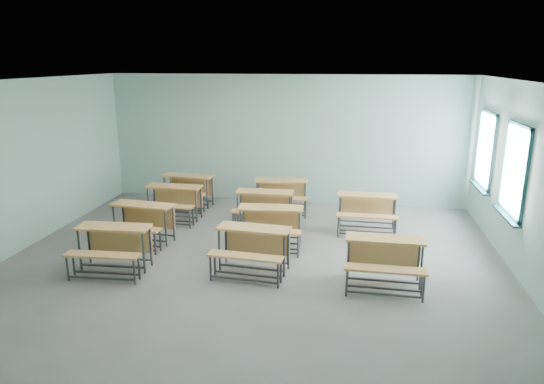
{
  "coord_description": "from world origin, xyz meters",
  "views": [
    {
      "loc": [
        1.7,
        -7.95,
        3.54
      ],
      "look_at": [
        0.15,
        1.2,
        1.0
      ],
      "focal_mm": 32.0,
      "sensor_mm": 36.0,
      "label": 1
    }
  ],
  "objects_px": {
    "desk_unit_r0c0": "(112,242)",
    "desk_unit_r0c2": "(385,255)",
    "desk_unit_r2c0": "(173,198)",
    "desk_unit_r3c0": "(186,186)",
    "desk_unit_r3c1": "(281,191)",
    "desk_unit_r2c2": "(367,207)",
    "desk_unit_r0c1": "(252,244)",
    "desk_unit_r1c0": "(140,218)",
    "desk_unit_r2c1": "(264,204)",
    "desk_unit_r1c1": "(270,221)"
  },
  "relations": [
    {
      "from": "desk_unit_r0c0",
      "to": "desk_unit_r0c2",
      "type": "height_order",
      "value": "same"
    },
    {
      "from": "desk_unit_r2c0",
      "to": "desk_unit_r3c0",
      "type": "distance_m",
      "value": 1.05
    },
    {
      "from": "desk_unit_r3c1",
      "to": "desk_unit_r2c2",
      "type": "bearing_deg",
      "value": -33.24
    },
    {
      "from": "desk_unit_r0c1",
      "to": "desk_unit_r2c2",
      "type": "distance_m",
      "value": 3.15
    },
    {
      "from": "desk_unit_r0c1",
      "to": "desk_unit_r2c0",
      "type": "relative_size",
      "value": 1.04
    },
    {
      "from": "desk_unit_r0c2",
      "to": "desk_unit_r3c0",
      "type": "distance_m",
      "value": 5.86
    },
    {
      "from": "desk_unit_r1c0",
      "to": "desk_unit_r2c0",
      "type": "bearing_deg",
      "value": 92.13
    },
    {
      "from": "desk_unit_r2c0",
      "to": "desk_unit_r1c0",
      "type": "bearing_deg",
      "value": -93.29
    },
    {
      "from": "desk_unit_r1c0",
      "to": "desk_unit_r2c1",
      "type": "bearing_deg",
      "value": 37.7
    },
    {
      "from": "desk_unit_r1c0",
      "to": "desk_unit_r3c0",
      "type": "height_order",
      "value": "same"
    },
    {
      "from": "desk_unit_r2c0",
      "to": "desk_unit_r3c1",
      "type": "bearing_deg",
      "value": 24.41
    },
    {
      "from": "desk_unit_r2c1",
      "to": "desk_unit_r3c0",
      "type": "bearing_deg",
      "value": 150.93
    },
    {
      "from": "desk_unit_r0c1",
      "to": "desk_unit_r2c2",
      "type": "xyz_separation_m",
      "value": [
        1.97,
        2.46,
        0.0
      ]
    },
    {
      "from": "desk_unit_r0c1",
      "to": "desk_unit_r1c1",
      "type": "xyz_separation_m",
      "value": [
        0.1,
        1.22,
        0.0
      ]
    },
    {
      "from": "desk_unit_r2c1",
      "to": "desk_unit_r3c1",
      "type": "relative_size",
      "value": 0.94
    },
    {
      "from": "desk_unit_r1c0",
      "to": "desk_unit_r2c0",
      "type": "height_order",
      "value": "same"
    },
    {
      "from": "desk_unit_r2c0",
      "to": "desk_unit_r0c1",
      "type": "bearing_deg",
      "value": -45.2
    },
    {
      "from": "desk_unit_r0c0",
      "to": "desk_unit_r0c2",
      "type": "relative_size",
      "value": 1.02
    },
    {
      "from": "desk_unit_r0c2",
      "to": "desk_unit_r1c1",
      "type": "xyz_separation_m",
      "value": [
        -2.09,
        1.35,
        0.0
      ]
    },
    {
      "from": "desk_unit_r1c0",
      "to": "desk_unit_r2c2",
      "type": "distance_m",
      "value": 4.67
    },
    {
      "from": "desk_unit_r1c1",
      "to": "desk_unit_r3c1",
      "type": "height_order",
      "value": "same"
    },
    {
      "from": "desk_unit_r1c0",
      "to": "desk_unit_r2c2",
      "type": "bearing_deg",
      "value": 24.77
    },
    {
      "from": "desk_unit_r0c1",
      "to": "desk_unit_r0c2",
      "type": "xyz_separation_m",
      "value": [
        2.19,
        -0.14,
        0.0
      ]
    },
    {
      "from": "desk_unit_r0c0",
      "to": "desk_unit_r0c2",
      "type": "xyz_separation_m",
      "value": [
        4.57,
        0.2,
        0.0
      ]
    },
    {
      "from": "desk_unit_r2c0",
      "to": "desk_unit_r2c1",
      "type": "xyz_separation_m",
      "value": [
        2.12,
        -0.11,
        0.0
      ]
    },
    {
      "from": "desk_unit_r3c0",
      "to": "desk_unit_r1c1",
      "type": "bearing_deg",
      "value": -36.83
    },
    {
      "from": "desk_unit_r3c0",
      "to": "desk_unit_r3c1",
      "type": "relative_size",
      "value": 0.99
    },
    {
      "from": "desk_unit_r2c2",
      "to": "desk_unit_r1c1",
      "type": "bearing_deg",
      "value": -145.76
    },
    {
      "from": "desk_unit_r2c2",
      "to": "desk_unit_r3c1",
      "type": "bearing_deg",
      "value": 153.84
    },
    {
      "from": "desk_unit_r0c0",
      "to": "desk_unit_r3c1",
      "type": "relative_size",
      "value": 0.97
    },
    {
      "from": "desk_unit_r0c2",
      "to": "desk_unit_r3c0",
      "type": "bearing_deg",
      "value": 142.29
    },
    {
      "from": "desk_unit_r0c2",
      "to": "desk_unit_r1c1",
      "type": "height_order",
      "value": "same"
    },
    {
      "from": "desk_unit_r1c1",
      "to": "desk_unit_r3c1",
      "type": "relative_size",
      "value": 0.97
    },
    {
      "from": "desk_unit_r0c1",
      "to": "desk_unit_r0c2",
      "type": "bearing_deg",
      "value": 1.04
    },
    {
      "from": "desk_unit_r1c0",
      "to": "desk_unit_r2c1",
      "type": "height_order",
      "value": "same"
    },
    {
      "from": "desk_unit_r2c1",
      "to": "desk_unit_r3c0",
      "type": "height_order",
      "value": "same"
    },
    {
      "from": "desk_unit_r0c2",
      "to": "desk_unit_r1c1",
      "type": "bearing_deg",
      "value": 147.88
    },
    {
      "from": "desk_unit_r3c1",
      "to": "desk_unit_r3c0",
      "type": "bearing_deg",
      "value": 172.43
    },
    {
      "from": "desk_unit_r0c0",
      "to": "desk_unit_r3c0",
      "type": "relative_size",
      "value": 0.97
    },
    {
      "from": "desk_unit_r0c0",
      "to": "desk_unit_r2c0",
      "type": "height_order",
      "value": "same"
    },
    {
      "from": "desk_unit_r0c0",
      "to": "desk_unit_r3c0",
      "type": "xyz_separation_m",
      "value": [
        -0.02,
        3.85,
        0.0
      ]
    },
    {
      "from": "desk_unit_r0c1",
      "to": "desk_unit_r0c0",
      "type": "bearing_deg",
      "value": -167.27
    },
    {
      "from": "desk_unit_r0c0",
      "to": "desk_unit_r0c1",
      "type": "distance_m",
      "value": 2.4
    },
    {
      "from": "desk_unit_r2c0",
      "to": "desk_unit_r2c2",
      "type": "height_order",
      "value": "same"
    },
    {
      "from": "desk_unit_r1c0",
      "to": "desk_unit_r3c1",
      "type": "distance_m",
      "value": 3.47
    },
    {
      "from": "desk_unit_r0c1",
      "to": "desk_unit_r3c1",
      "type": "bearing_deg",
      "value": 94.98
    },
    {
      "from": "desk_unit_r0c0",
      "to": "desk_unit_r2c2",
      "type": "relative_size",
      "value": 1.03
    },
    {
      "from": "desk_unit_r2c2",
      "to": "desk_unit_r3c1",
      "type": "distance_m",
      "value": 2.23
    },
    {
      "from": "desk_unit_r0c1",
      "to": "desk_unit_r2c0",
      "type": "bearing_deg",
      "value": 138.39
    },
    {
      "from": "desk_unit_r0c0",
      "to": "desk_unit_r3c1",
      "type": "distance_m",
      "value": 4.47
    }
  ]
}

